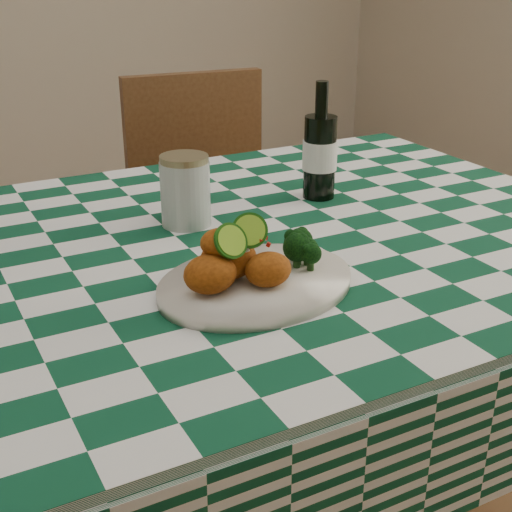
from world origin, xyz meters
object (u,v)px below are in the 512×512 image
fried_chicken_pile (241,252)px  mason_jar (185,191)px  beer_bottle (320,141)px  wooden_chair_right (218,243)px  plate (256,284)px  dining_table (197,433)px  ketchup_bottle (178,187)px

fried_chicken_pile → mason_jar: (0.04, 0.31, 0.00)m
beer_bottle → wooden_chair_right: size_ratio=0.26×
plate → fried_chicken_pile: 0.06m
dining_table → fried_chicken_pile: bearing=-89.4°
dining_table → beer_bottle: bearing=20.6°
dining_table → fried_chicken_pile: (0.00, -0.20, 0.46)m
dining_table → wooden_chair_right: wooden_chair_right is taller
mason_jar → wooden_chair_right: size_ratio=0.14×
dining_table → plate: bearing=-82.0°
plate → mason_jar: size_ratio=2.39×
fried_chicken_pile → dining_table: bearing=90.6°
ketchup_bottle → wooden_chair_right: 0.76m
ketchup_bottle → mason_jar: size_ratio=0.97×
fried_chicken_pile → beer_bottle: bearing=43.4°
plate → mason_jar: 0.31m
wooden_chair_right → mason_jar: bearing=-114.5°
mason_jar → ketchup_bottle: bearing=89.8°
mason_jar → fried_chicken_pile: bearing=-97.4°
beer_bottle → fried_chicken_pile: bearing=-136.6°
ketchup_bottle → mason_jar: bearing=-90.2°
dining_table → wooden_chair_right: 0.80m
ketchup_bottle → fried_chicken_pile: bearing=-96.7°
mason_jar → beer_bottle: 0.31m
dining_table → beer_bottle: size_ratio=6.91×
dining_table → plate: plate is taller
fried_chicken_pile → beer_bottle: (0.35, 0.33, 0.05)m
fried_chicken_pile → beer_bottle: beer_bottle is taller
fried_chicken_pile → mason_jar: bearing=82.6°
beer_bottle → mason_jar: bearing=-176.2°
plate → ketchup_bottle: (0.01, 0.34, 0.06)m
mason_jar → beer_bottle: (0.31, 0.02, 0.05)m
mason_jar → dining_table: bearing=-110.7°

